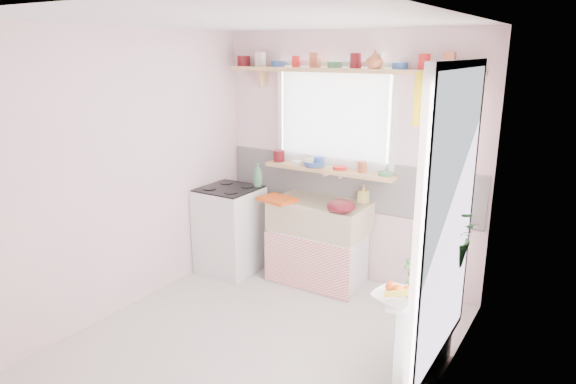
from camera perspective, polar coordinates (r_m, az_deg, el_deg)
The scene contains 19 objects.
room at distance 4.25m, azimuth 10.48°, elevation 2.55°, with size 3.20×3.20×3.20m.
sink_unit at distance 5.23m, azimuth 3.46°, elevation -5.51°, with size 0.95×0.65×1.11m.
cooker at distance 5.52m, azimuth -6.47°, elevation -4.11°, with size 0.58×0.58×0.93m.
radiator_ledge at distance 3.83m, azimuth 15.13°, elevation -14.94°, with size 0.22×0.95×0.78m.
windowsill at distance 5.18m, azimuth 4.58°, elevation 2.47°, with size 1.40×0.22×0.04m, color tan.
pine_shelf at distance 4.98m, azimuth 6.34°, elevation 13.29°, with size 2.52×0.24×0.04m, color tan.
shelf_crockery at distance 4.99m, azimuth 5.91°, elevation 14.16°, with size 2.47×0.11×0.12m.
sill_crockery at distance 5.19m, azimuth 4.11°, elevation 3.33°, with size 1.35×0.11×0.12m.
dish_tray at distance 5.11m, azimuth -1.19°, elevation -0.82°, with size 0.35×0.26×0.03m, color #D04912.
colander at distance 4.77m, azimuth 5.91°, elevation -1.58°, with size 0.26×0.26×0.12m, color #520E14.
jade_plant at distance 3.92m, azimuth 17.92°, elevation -4.57°, with size 0.42×0.37×0.47m, color #275A24.
fruit_bowl at distance 3.32m, azimuth 12.06°, elevation -11.59°, with size 0.30×0.30×0.07m, color silver.
herb_pot at distance 3.51m, azimuth 13.59°, elevation -8.84°, with size 0.12×0.08×0.22m, color #35722D.
soap_bottle_sink at distance 5.09m, azimuth 8.38°, elevation -0.17°, with size 0.08×0.09×0.19m, color #CEBA5B.
sill_cup at distance 5.21m, azimuth 2.20°, elevation 3.41°, with size 0.13×0.13×0.11m, color silver.
sill_bowl at distance 5.19m, azimuth 2.76°, elevation 3.10°, with size 0.20×0.20×0.06m, color #2D4E95.
shelf_vase at distance 4.79m, azimuth 9.61°, elevation 14.31°, with size 0.16×0.16×0.16m, color #B65E38.
cooker_bottle at distance 5.40m, azimuth -3.38°, elevation 1.93°, with size 0.10×0.10×0.25m, color #438754.
fruit at distance 3.30m, azimuth 12.26°, elevation -10.64°, with size 0.20×0.14×0.10m.
Camera 1 is at (2.16, -3.01, 2.30)m, focal length 32.00 mm.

